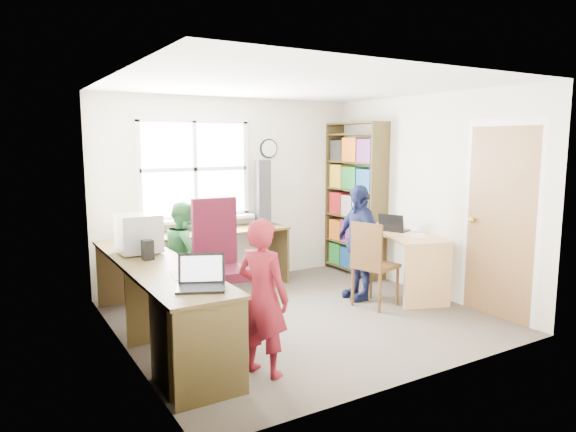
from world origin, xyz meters
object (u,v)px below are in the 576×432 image
object	(u,v)px
swivel_chair	(219,270)
potted_plant	(187,221)
l_desk	(191,302)
bookshelf	(355,202)
right_desk	(405,249)
person_red	(263,297)
cd_tower	(263,193)
wooden_chair	(372,261)
person_green	(185,254)
laptop_left	(201,280)
laptop_right	(393,227)
crt_monitor	(139,234)
person_navy	(358,242)

from	to	relation	value
swivel_chair	potted_plant	bearing A→B (deg)	93.16
l_desk	bookshelf	distance (m)	3.35
right_desk	swivel_chair	distance (m)	2.37
right_desk	person_red	world-z (taller)	person_red
l_desk	cd_tower	distance (m)	2.55
l_desk	swivel_chair	xyz separation A→B (m)	(0.52, 0.60, 0.09)
swivel_chair	person_red	world-z (taller)	swivel_chair
wooden_chair	cd_tower	distance (m)	1.83
l_desk	person_green	distance (m)	1.37
person_red	potted_plant	bearing A→B (deg)	-32.77
swivel_chair	cd_tower	world-z (taller)	cd_tower
laptop_left	bookshelf	bearing A→B (deg)	58.47
bookshelf	laptop_left	distance (m)	3.70
potted_plant	laptop_right	bearing A→B (deg)	-26.51
laptop_right	person_green	size ratio (longest dim) A/B	0.34
laptop_left	potted_plant	distance (m)	2.36
right_desk	potted_plant	world-z (taller)	potted_plant
right_desk	potted_plant	xyz separation A→B (m)	(-2.30, 1.29, 0.37)
swivel_chair	potted_plant	size ratio (longest dim) A/B	4.07
cd_tower	right_desk	bearing A→B (deg)	-43.57
crt_monitor	right_desk	bearing A→B (deg)	-10.47
crt_monitor	l_desk	bearing A→B (deg)	-78.34
bookshelf	cd_tower	distance (m)	1.34
l_desk	potted_plant	size ratio (longest dim) A/B	9.50
l_desk	right_desk	distance (m)	2.91
wooden_chair	person_navy	distance (m)	0.37
bookshelf	person_navy	world-z (taller)	bookshelf
bookshelf	person_red	bearing A→B (deg)	-140.32
bookshelf	person_red	distance (m)	3.42
laptop_left	potted_plant	bearing A→B (deg)	97.59
right_desk	wooden_chair	distance (m)	0.75
bookshelf	crt_monitor	bearing A→B (deg)	-169.20
laptop_left	crt_monitor	bearing A→B (deg)	118.06
potted_plant	person_red	bearing A→B (deg)	-95.79
l_desk	person_navy	distance (m)	2.31
person_red	person_green	xyz separation A→B (m)	(0.08, 2.01, -0.04)
swivel_chair	wooden_chair	bearing A→B (deg)	-8.97
bookshelf	person_red	world-z (taller)	bookshelf
person_red	cd_tower	bearing A→B (deg)	-55.15
right_desk	cd_tower	bearing A→B (deg)	150.46
swivel_chair	person_green	distance (m)	0.72
l_desk	person_red	xyz separation A→B (m)	(0.34, -0.70, 0.18)
right_desk	crt_monitor	world-z (taller)	crt_monitor
person_navy	person_red	bearing A→B (deg)	-52.76
swivel_chair	laptop_right	distance (m)	2.32
person_red	person_navy	distance (m)	2.25
wooden_chair	laptop_left	bearing A→B (deg)	-178.11
person_navy	laptop_right	bearing A→B (deg)	101.05
wooden_chair	laptop_left	world-z (taller)	laptop_left
swivel_chair	laptop_left	distance (m)	1.37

